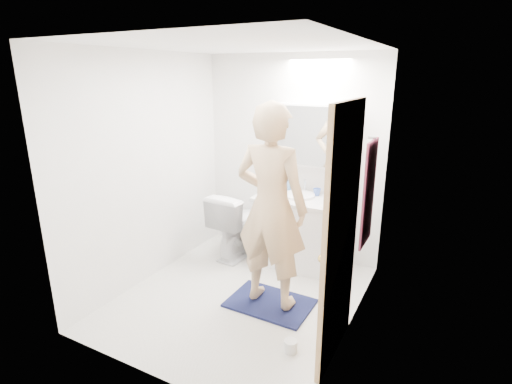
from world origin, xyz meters
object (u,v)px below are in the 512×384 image
Objects in this scene: toilet at (239,223)px; toothbrush_cup at (317,192)px; soap_bottle_a at (277,182)px; vanity_cabinet at (297,232)px; soap_bottle_b at (286,183)px; person at (271,207)px; toilet_paper_roll at (291,346)px; medicine_cabinet at (314,136)px.

toothbrush_cup is (0.88, 0.28, 0.45)m from toilet.
vanity_cabinet is at bearing -23.80° from soap_bottle_a.
person is at bearing -73.28° from soap_bottle_b.
toilet is 1.90m from toilet_paper_roll.
soap_bottle_a is (-0.45, 1.10, -0.08)m from person.
toothbrush_cup reaches higher than toilet.
person is at bearing -83.07° from vanity_cabinet.
toilet is at bearing 133.01° from toilet_paper_roll.
toilet is 8.92× the size of toothbrush_cup.
medicine_cabinet is 2.28m from toilet_paper_roll.
toothbrush_cup is (0.39, -0.02, -0.05)m from soap_bottle_b.
medicine_cabinet reaches higher than toilet_paper_roll.
toilet is (-0.71, -0.11, 0.02)m from vanity_cabinet.
vanity_cabinet is 4.93× the size of soap_bottle_b.
medicine_cabinet is 4.13× the size of soap_bottle_a.
medicine_cabinet is at bearing -87.61° from person.
medicine_cabinet is 1.39m from toilet.
soap_bottle_a is 2.32× the size of toothbrush_cup.
toilet is at bearing -44.03° from person.
person reaches higher than soap_bottle_a.
vanity_cabinet is 8.18× the size of toilet_paper_roll.
medicine_cabinet is 1.07× the size of toilet.
medicine_cabinet is at bearing 105.66° from toilet_paper_roll.
toilet_paper_roll is (0.47, -1.69, -1.45)m from medicine_cabinet.
toilet is 1.03m from toothbrush_cup.
toilet_paper_roll is (0.39, -1.64, -0.81)m from toothbrush_cup.
toilet_paper_roll is at bearing -76.51° from toothbrush_cup.
person reaches higher than toilet.
person is at bearing 129.77° from toilet_paper_roll.
toilet reaches higher than vanity_cabinet.
vanity_cabinet is at bearing -136.41° from toothbrush_cup.
soap_bottle_a is at bearing -140.14° from toilet.
soap_bottle_a is at bearing 156.20° from vanity_cabinet.
soap_bottle_b is at bearing 115.28° from toilet_paper_roll.
toothbrush_cup is (0.17, 0.16, 0.47)m from vanity_cabinet.
soap_bottle_a is 1.94× the size of toilet_paper_roll.
soap_bottle_b is 1.98× the size of toothbrush_cup.
medicine_cabinet is 0.67m from soap_bottle_b.
medicine_cabinet is (0.09, 0.21, 1.11)m from vanity_cabinet.
toilet is at bearing -170.84° from vanity_cabinet.
toilet_paper_roll is at bearing 130.81° from person.
medicine_cabinet is at bearing -153.42° from toilet.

